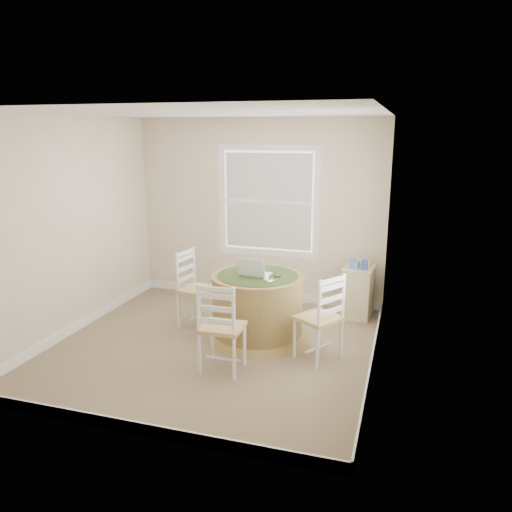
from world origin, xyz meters
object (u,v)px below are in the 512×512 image
(chair_left, at_px, (198,289))
(laptop, at_px, (254,273))
(chair_near, at_px, (222,327))
(corner_chest, at_px, (358,291))
(round_table, at_px, (258,304))
(chair_right, at_px, (319,318))

(chair_left, bearing_deg, laptop, -93.60)
(chair_near, bearing_deg, corner_chest, -121.41)
(round_table, bearing_deg, chair_near, -79.85)
(chair_left, bearing_deg, chair_right, -98.45)
(round_table, bearing_deg, chair_right, -7.69)
(round_table, height_order, chair_right, chair_right)
(chair_left, relative_size, corner_chest, 1.40)
(chair_near, relative_size, corner_chest, 1.40)
(laptop, bearing_deg, chair_near, 91.67)
(chair_right, distance_m, laptop, 0.96)
(chair_left, relative_size, chair_right, 1.00)
(chair_left, height_order, corner_chest, chair_left)
(chair_left, xyz_separation_m, chair_right, (1.64, -0.53, 0.00))
(round_table, distance_m, chair_right, 0.87)
(round_table, height_order, laptop, laptop)
(round_table, xyz_separation_m, corner_chest, (1.06, 1.10, -0.08))
(chair_left, relative_size, laptop, 2.58)
(corner_chest, bearing_deg, chair_left, -149.59)
(laptop, distance_m, corner_chest, 1.63)
(round_table, height_order, corner_chest, round_table)
(chair_near, bearing_deg, round_table, -97.60)
(round_table, distance_m, chair_left, 0.87)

